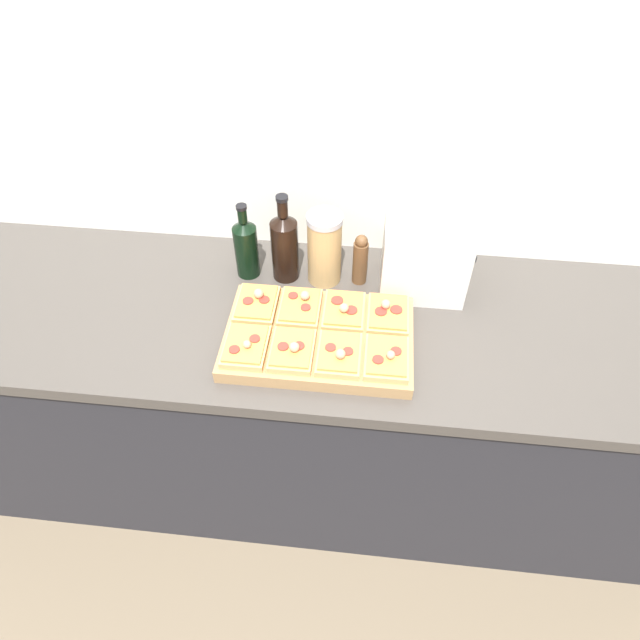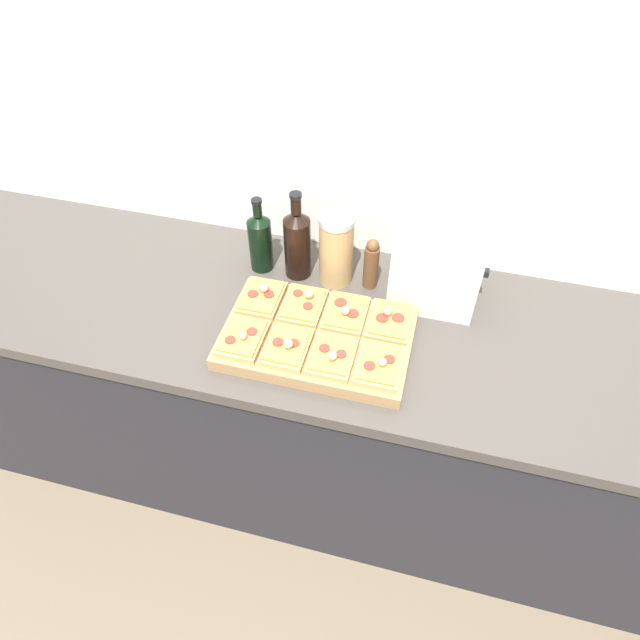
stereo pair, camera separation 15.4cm
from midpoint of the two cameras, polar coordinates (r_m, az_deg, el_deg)
The scene contains 17 objects.
ground_plane at distance 2.22m, azimuth -0.77°, elevation -21.67°, with size 12.00×12.00×0.00m, color brown.
wall_back at distance 1.69m, azimuth 5.06°, elevation 17.81°, with size 6.00×0.06×2.50m.
kitchen_counter at distance 1.97m, azimuth 1.55°, elevation -8.44°, with size 2.63×0.67×0.88m.
cutting_board at distance 1.55m, azimuth 2.56°, elevation -1.95°, with size 0.51×0.33×0.04m, color #A37A4C.
pizza_slice_back_left at distance 1.61m, azimuth -3.15°, elevation 2.14°, with size 0.11×0.15×0.06m.
pizza_slice_back_midleft at distance 1.58m, azimuth 1.10°, elevation 1.37°, with size 0.11×0.15×0.05m.
pizza_slice_back_midright at distance 1.57m, azimuth 5.41°, elevation 0.54°, with size 0.11×0.15×0.05m.
pizza_slice_back_right at distance 1.56m, azimuth 9.79°, elevation -0.25°, with size 0.11×0.15×0.05m.
pizza_slice_front_left at distance 1.50m, azimuth -4.87°, elevation -1.94°, with size 0.11×0.15×0.05m.
pizza_slice_front_midleft at distance 1.48m, azimuth -0.36°, elevation -2.83°, with size 0.11×0.15×0.05m.
pizza_slice_front_midright at distance 1.46m, azimuth 4.27°, elevation -3.74°, with size 0.11×0.15×0.05m.
pizza_slice_front_right at distance 1.46m, azimuth 8.98°, elevation -4.62°, with size 0.11×0.15×0.05m.
olive_oil_bottle at distance 1.72m, azimuth -3.45°, elevation 7.82°, with size 0.07×0.07×0.25m.
wine_bottle at distance 1.69m, azimuth 0.33°, elevation 7.65°, with size 0.08×0.08×0.29m.
grain_jar_tall at distance 1.67m, azimuth 4.27°, elevation 6.94°, with size 0.10×0.10×0.23m.
pepper_mill at distance 1.68m, azimuth 7.77°, elevation 5.47°, with size 0.04×0.04×0.17m.
toaster_oven at distance 1.66m, azimuth 14.16°, elevation 4.98°, with size 0.27×0.19×0.22m.
Camera 2 is at (0.31, -0.77, 2.06)m, focal length 32.00 mm.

